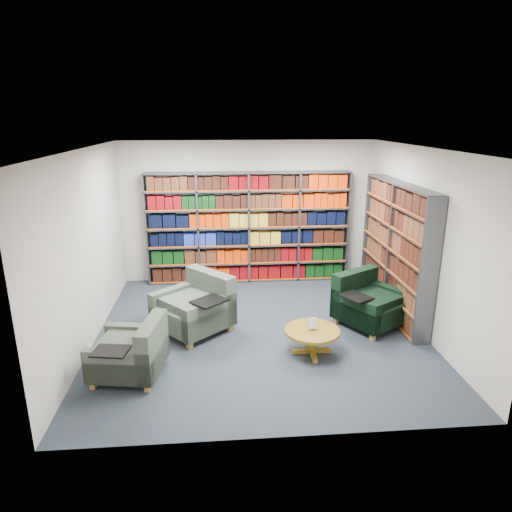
{
  "coord_description": "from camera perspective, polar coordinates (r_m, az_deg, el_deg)",
  "views": [
    {
      "loc": [
        -0.6,
        -6.49,
        3.23
      ],
      "look_at": [
        0.0,
        0.6,
        1.05
      ],
      "focal_mm": 32.0,
      "sensor_mm": 36.0,
      "label": 1
    }
  ],
  "objects": [
    {
      "name": "bookshelf_right",
      "position": [
        7.96,
        17.03,
        0.75
      ],
      "size": [
        0.28,
        2.5,
        2.2
      ],
      "color": "#47494F",
      "rests_on": "ground"
    },
    {
      "name": "chair_green_right",
      "position": [
        7.61,
        13.62,
        -5.82
      ],
      "size": [
        1.26,
        1.26,
        0.83
      ],
      "color": "black",
      "rests_on": "ground"
    },
    {
      "name": "room_shell",
      "position": [
        6.77,
        0.43,
        1.35
      ],
      "size": [
        5.02,
        5.02,
        2.82
      ],
      "color": "#1C232C",
      "rests_on": "ground"
    },
    {
      "name": "chair_teal_front",
      "position": [
        6.19,
        -14.97,
        -11.73
      ],
      "size": [
        0.97,
        1.07,
        0.77
      ],
      "color": "#072030",
      "rests_on": "ground"
    },
    {
      "name": "bookshelf_back",
      "position": [
        9.1,
        -0.93,
        3.49
      ],
      "size": [
        4.0,
        0.28,
        2.2
      ],
      "color": "#47494F",
      "rests_on": "ground"
    },
    {
      "name": "chair_teal_left",
      "position": [
        7.25,
        -7.32,
        -6.44
      ],
      "size": [
        1.38,
        1.38,
        0.89
      ],
      "color": "#072030",
      "rests_on": "ground"
    },
    {
      "name": "coffee_table",
      "position": [
        6.56,
        7.02,
        -9.72
      ],
      "size": [
        0.78,
        0.78,
        0.55
      ],
      "color": "olive",
      "rests_on": "ground"
    }
  ]
}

